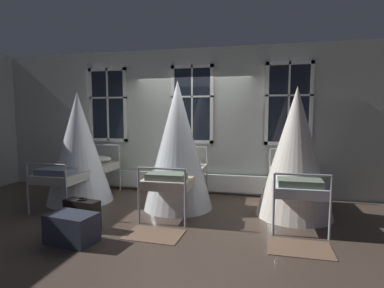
% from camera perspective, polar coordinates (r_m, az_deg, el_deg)
% --- Properties ---
extents(ground, '(17.48, 17.48, 0.00)m').
position_cam_1_polar(ground, '(5.89, -2.14, -11.37)').
color(ground, '#4C3D33').
extents(back_wall_with_windows, '(9.22, 0.10, 3.12)m').
position_cam_1_polar(back_wall_with_windows, '(6.69, 0.25, 4.22)').
color(back_wall_with_windows, '#B2B7AD').
rests_on(back_wall_with_windows, ground).
extents(window_bank, '(4.87, 0.10, 2.69)m').
position_cam_1_polar(window_bank, '(6.60, 0.02, -0.06)').
color(window_bank, black).
rests_on(window_bank, ground).
extents(cot_first, '(1.27, 1.95, 2.14)m').
position_cam_1_polar(cot_first, '(6.38, -20.33, -0.87)').
color(cot_first, '#9EA3A8').
rests_on(cot_first, ground).
extents(cot_second, '(1.27, 1.95, 2.32)m').
position_cam_1_polar(cot_second, '(5.57, -2.66, -0.56)').
color(cot_second, '#9EA3A8').
rests_on(cot_second, ground).
extents(cot_third, '(1.27, 1.95, 2.18)m').
position_cam_1_polar(cot_third, '(5.40, 18.73, -1.76)').
color(cot_third, '#9EA3A8').
rests_on(cot_third, ground).
extents(rug_second, '(0.82, 0.59, 0.01)m').
position_cam_1_polar(rug_second, '(4.58, -7.08, -16.40)').
color(rug_second, brown).
rests_on(rug_second, ground).
extents(rug_third, '(0.80, 0.57, 0.01)m').
position_cam_1_polar(rug_third, '(4.37, 19.43, -17.83)').
color(rug_third, brown).
rests_on(rug_third, ground).
extents(suitcase_dark, '(0.59, 0.31, 0.47)m').
position_cam_1_polar(suitcase_dark, '(4.98, -19.80, -12.21)').
color(suitcase_dark, black).
rests_on(suitcase_dark, ground).
extents(travel_trunk, '(0.69, 0.49, 0.39)m').
position_cam_1_polar(travel_trunk, '(4.55, -21.50, -14.37)').
color(travel_trunk, '#2D3342').
rests_on(travel_trunk, ground).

